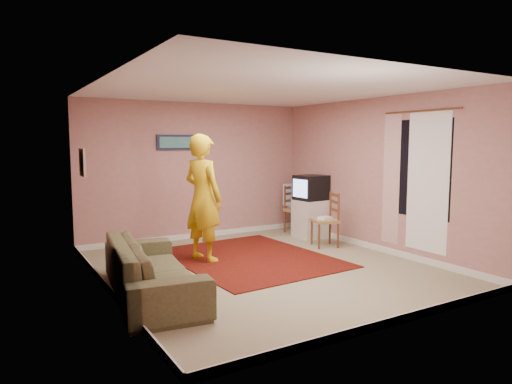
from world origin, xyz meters
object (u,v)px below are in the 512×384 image
tv_cabinet (311,218)px  crt_tv (311,188)px  person (203,198)px  chair_b (325,214)px  sofa (152,268)px  chair_a (297,204)px

tv_cabinet → crt_tv: bearing=-175.8°
person → crt_tv: bearing=-97.9°
tv_cabinet → crt_tv: 0.61m
chair_b → sofa: chair_b is taller
chair_b → person: (-2.26, 0.20, 0.40)m
crt_tv → person: bearing=-171.6°
sofa → chair_b: bearing=-66.5°
person → chair_b: bearing=-115.7°
chair_b → sofa: 3.62m
tv_cabinet → chair_a: (0.02, 0.48, 0.22)m
sofa → person: bearing=-37.8°
crt_tv → chair_a: (0.03, 0.48, -0.39)m
person → sofa: bearing=114.2°
chair_b → sofa: size_ratio=0.24×
crt_tv → chair_b: 0.91m
sofa → tv_cabinet: bearing=-57.3°
chair_b → crt_tv: bearing=178.0°
sofa → chair_a: bearing=-51.7°
chair_b → sofa: (-3.47, -1.00, -0.25)m
chair_a → sofa: bearing=-152.0°
chair_b → person: person is taller
chair_a → person: size_ratio=0.26×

